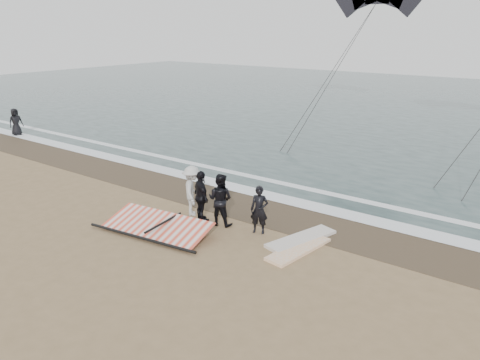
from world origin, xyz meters
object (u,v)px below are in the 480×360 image
at_px(man_main, 259,210).
at_px(sail_rig, 159,226).
at_px(board_cream, 301,239).
at_px(board_white, 299,249).

xyz_separation_m(man_main, sail_rig, (-2.86, -1.91, -0.64)).
bearing_deg(board_cream, board_white, -49.76).
bearing_deg(sail_rig, board_white, 18.18).
distance_m(board_white, board_cream, 0.77).
distance_m(board_white, sail_rig, 4.87).
relative_size(board_cream, sail_rig, 0.60).
relative_size(board_white, sail_rig, 0.57).
distance_m(man_main, board_cream, 1.69).
distance_m(man_main, board_white, 1.97).
bearing_deg(sail_rig, man_main, 33.79).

